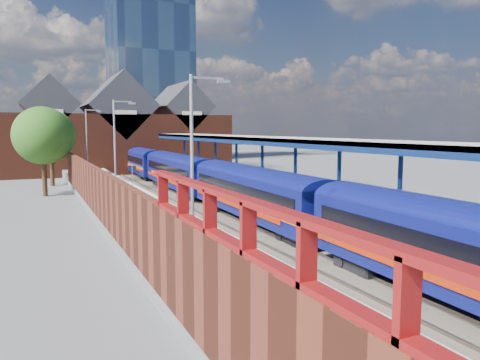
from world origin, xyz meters
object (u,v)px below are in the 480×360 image
object	(u,v)px
lamp_post_c	(117,146)
platform_sign	(132,176)
parked_car_dark	(318,192)
parked_car_blue	(380,203)
lamp_post_b	(196,161)
train	(211,179)
lamp_post_d	(88,140)

from	to	relation	value
lamp_post_c	platform_sign	size ratio (longest dim) A/B	2.80
lamp_post_c	parked_car_dark	size ratio (longest dim) A/B	1.63
lamp_post_c	parked_car_blue	bearing A→B (deg)	-34.27
lamp_post_c	platform_sign	bearing A→B (deg)	55.74
lamp_post_b	platform_sign	xyz separation A→B (m)	(1.36, 18.00, -2.30)
parked_car_dark	parked_car_blue	distance (m)	5.74
lamp_post_c	lamp_post_b	bearing A→B (deg)	-90.00
lamp_post_b	lamp_post_c	xyz separation A→B (m)	(0.00, 16.00, 0.00)
train	lamp_post_b	size ratio (longest dim) A/B	9.42
lamp_post_d	train	bearing A→B (deg)	-58.51
train	parked_car_dark	size ratio (longest dim) A/B	15.40
lamp_post_c	lamp_post_d	bearing A→B (deg)	90.00
lamp_post_d	platform_sign	world-z (taller)	lamp_post_d
platform_sign	parked_car_blue	size ratio (longest dim) A/B	0.56
lamp_post_d	parked_car_dark	xyz separation A→B (m)	(13.33, -19.87, -3.37)
platform_sign	parked_car_dark	bearing A→B (deg)	-26.12
train	lamp_post_b	xyz separation A→B (m)	(-7.86, -19.18, 2.87)
lamp_post_d	platform_sign	distance (m)	14.25
train	lamp_post_c	world-z (taller)	lamp_post_c
lamp_post_b	parked_car_blue	size ratio (longest dim) A/B	1.57
lamp_post_d	lamp_post_c	bearing A→B (deg)	-90.00
train	parked_car_blue	size ratio (longest dim) A/B	14.78
lamp_post_d	parked_car_blue	xyz separation A→B (m)	(14.04, -25.56, -3.37)
parked_car_dark	parked_car_blue	bearing A→B (deg)	-150.92
lamp_post_c	parked_car_blue	distance (m)	17.32
train	lamp_post_d	bearing A→B (deg)	121.49
lamp_post_b	lamp_post_c	distance (m)	16.00
platform_sign	parked_car_dark	xyz separation A→B (m)	(11.97, -5.87, -1.07)
lamp_post_d	parked_car_dark	bearing A→B (deg)	-56.14
parked_car_dark	lamp_post_c	bearing A→B (deg)	95.83
lamp_post_b	lamp_post_d	bearing A→B (deg)	90.00
lamp_post_d	parked_car_blue	size ratio (longest dim) A/B	1.57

